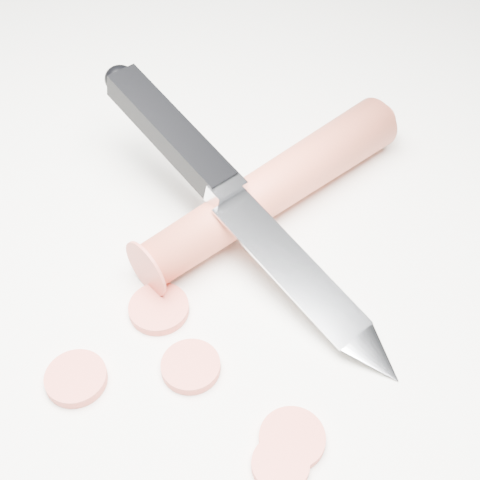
{
  "coord_description": "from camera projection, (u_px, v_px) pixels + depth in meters",
  "views": [
    {
      "loc": [
        0.02,
        -0.24,
        0.35
      ],
      "look_at": [
        -0.01,
        0.06,
        0.02
      ],
      "focal_mm": 50.0,
      "sensor_mm": 36.0,
      "label": 1
    }
  ],
  "objects": [
    {
      "name": "ground",
      "position": [
        244.0,
        331.0,
        0.42
      ],
      "size": [
        2.4,
        2.4,
        0.0
      ],
      "primitive_type": "plane",
      "color": "white",
      "rests_on": "ground"
    },
    {
      "name": "carrot",
      "position": [
        274.0,
        187.0,
        0.47
      ],
      "size": [
        0.18,
        0.19,
        0.04
      ],
      "primitive_type": "cylinder",
      "rotation": [
        1.57,
        0.0,
        -0.76
      ],
      "color": "#C84F36",
      "rests_on": "ground"
    },
    {
      "name": "carrot_slice_0",
      "position": [
        292.0,
        439.0,
        0.36
      ],
      "size": [
        0.04,
        0.04,
        0.01
      ],
      "primitive_type": "cylinder",
      "color": "#C94F3E",
      "rests_on": "ground"
    },
    {
      "name": "carrot_slice_1",
      "position": [
        76.0,
        378.0,
        0.39
      ],
      "size": [
        0.04,
        0.04,
        0.01
      ],
      "primitive_type": "cylinder",
      "color": "#C94F3E",
      "rests_on": "ground"
    },
    {
      "name": "carrot_slice_2",
      "position": [
        159.0,
        309.0,
        0.42
      ],
      "size": [
        0.04,
        0.04,
        0.01
      ],
      "primitive_type": "cylinder",
      "color": "#C94F3E",
      "rests_on": "ground"
    },
    {
      "name": "carrot_slice_3",
      "position": [
        191.0,
        366.0,
        0.39
      ],
      "size": [
        0.04,
        0.04,
        0.01
      ],
      "primitive_type": "cylinder",
      "color": "#C94F3E",
      "rests_on": "ground"
    },
    {
      "name": "carrot_slice_4",
      "position": [
        280.0,
        465.0,
        0.35
      ],
      "size": [
        0.03,
        0.03,
        0.01
      ],
      "primitive_type": "cylinder",
      "color": "#C94F3E",
      "rests_on": "ground"
    },
    {
      "name": "kitchen_knife",
      "position": [
        242.0,
        204.0,
        0.43
      ],
      "size": [
        0.23,
        0.22,
        0.08
      ],
      "primitive_type": null,
      "color": "silver",
      "rests_on": "ground"
    }
  ]
}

